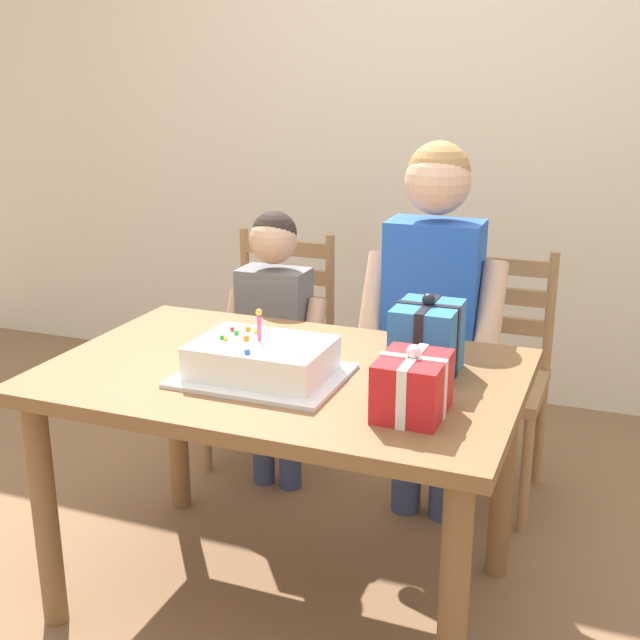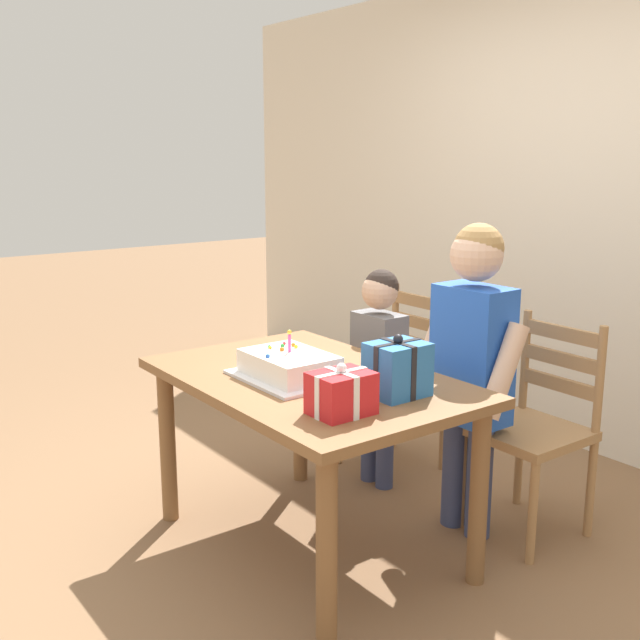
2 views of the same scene
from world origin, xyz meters
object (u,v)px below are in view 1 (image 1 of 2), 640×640
Objects in this scene: chair_left at (273,348)px; child_older at (433,299)px; dining_table at (284,403)px; birthday_cake at (262,361)px; gift_box_red_large at (427,339)px; gift_box_beside_cake at (412,386)px; chair_right at (487,376)px; child_younger at (275,325)px.

child_older is (0.70, -0.24, 0.34)m from chair_left.
dining_table is 3.00× the size of birthday_cake.
gift_box_beside_cake is (0.04, -0.29, -0.03)m from gift_box_red_large.
gift_box_red_large is at bearing -93.88° from chair_right.
gift_box_red_large is 0.53m from child_older.
chair_right is (0.86, -0.00, 0.00)m from chair_left.
gift_box_beside_cake is at bearing -22.42° from dining_table.
birthday_cake is 0.78m from child_younger.
chair_left reaches higher than dining_table.
gift_box_beside_cake is 0.22× the size of chair_right.
chair_left is 0.69× the size of child_older.
gift_box_beside_cake is 0.16× the size of child_older.
chair_left is (-0.85, 1.04, -0.35)m from gift_box_beside_cake.
birthday_cake reaches higher than chair_right.
gift_box_red_large is 1.12× the size of gift_box_beside_cake.
gift_box_red_large is at bearing 16.62° from dining_table.
child_older is 1.24× the size of child_younger.
gift_box_red_large is 0.25× the size of chair_left.
dining_table is at bearing -113.44° from child_older.
dining_table is at bearing -63.43° from child_younger.
child_younger is at bearing 112.12° from birthday_cake.
dining_table is 0.71m from child_older.
chair_right reaches higher than gift_box_beside_cake.
gift_box_beside_cake is 0.81m from child_older.
chair_right is at bearing 86.12° from gift_box_red_large.
birthday_cake reaches higher than chair_left.
gift_box_beside_cake is at bearing -50.69° from chair_left.
child_younger is at bearing 116.57° from dining_table.
child_older is at bearing -0.06° from child_younger.
child_older is (-0.11, 0.51, -0.03)m from gift_box_red_large.
birthday_cake is (-0.02, -0.08, 0.15)m from dining_table.
dining_table is 0.98m from chair_right.
gift_box_beside_cake is at bearing -82.62° from gift_box_red_large.
gift_box_red_large is 1.17m from chair_left.
gift_box_red_large is at bearing -36.52° from child_younger.
child_older reaches higher than dining_table.
gift_box_red_large is (0.38, 0.11, 0.20)m from dining_table.
child_younger is at bearing 143.48° from gift_box_red_large.
chair_left is (-0.43, 0.86, -0.17)m from dining_table.
child_younger is at bearing -162.39° from chair_right.
chair_right is 0.86× the size of child_younger.
child_younger reaches higher than gift_box_red_large.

